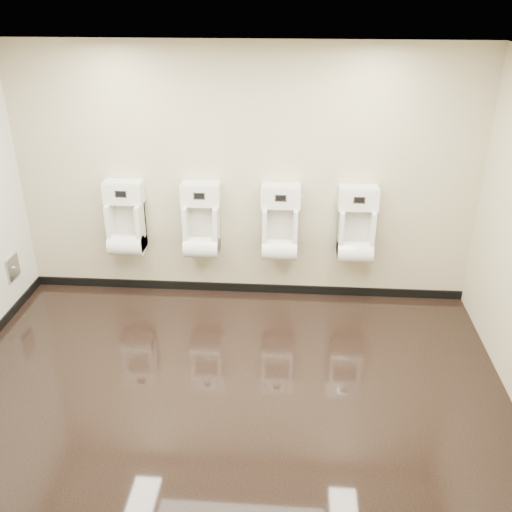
{
  "coord_description": "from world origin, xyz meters",
  "views": [
    {
      "loc": [
        0.55,
        -4.09,
        3.33
      ],
      "look_at": [
        0.22,
        0.55,
        1.05
      ],
      "focal_mm": 40.0,
      "sensor_mm": 36.0,
      "label": 1
    }
  ],
  "objects": [
    {
      "name": "urinal_3",
      "position": [
        1.22,
        1.61,
        0.88
      ],
      "size": [
        0.43,
        0.33,
        0.81
      ],
      "color": "white",
      "rests_on": "back_wall"
    },
    {
      "name": "front_wall",
      "position": [
        0.0,
        -1.75,
        1.4
      ],
      "size": [
        5.0,
        0.02,
        2.8
      ],
      "primitive_type": "cube",
      "color": "#C0B58F",
      "rests_on": "ground"
    },
    {
      "name": "ceiling",
      "position": [
        0.0,
        0.0,
        2.8
      ],
      "size": [
        5.0,
        3.5,
        0.0
      ],
      "primitive_type": "cube",
      "color": "white"
    },
    {
      "name": "ground",
      "position": [
        0.0,
        0.0,
        0.0
      ],
      "size": [
        5.0,
        3.5,
        0.0
      ],
      "primitive_type": "cube",
      "color": "black",
      "rests_on": "ground"
    },
    {
      "name": "urinal_1",
      "position": [
        -0.46,
        1.61,
        0.88
      ],
      "size": [
        0.43,
        0.33,
        0.81
      ],
      "color": "white",
      "rests_on": "back_wall"
    },
    {
      "name": "urinal_0",
      "position": [
        -1.31,
        1.61,
        0.88
      ],
      "size": [
        0.43,
        0.33,
        0.81
      ],
      "color": "white",
      "rests_on": "back_wall"
    },
    {
      "name": "urinal_2",
      "position": [
        0.4,
        1.61,
        0.88
      ],
      "size": [
        0.43,
        0.33,
        0.81
      ],
      "color": "white",
      "rests_on": "back_wall"
    },
    {
      "name": "skirting_back",
      "position": [
        0.0,
        1.74,
        0.05
      ],
      "size": [
        5.0,
        0.02,
        0.1
      ],
      "primitive_type": "cube",
      "color": "black",
      "rests_on": "ground"
    },
    {
      "name": "back_wall",
      "position": [
        0.0,
        1.75,
        1.4
      ],
      "size": [
        5.0,
        0.02,
        2.8
      ],
      "primitive_type": "cube",
      "color": "#C0B58F",
      "rests_on": "ground"
    },
    {
      "name": "access_panel",
      "position": [
        -2.48,
        1.2,
        0.5
      ],
      "size": [
        0.04,
        0.25,
        0.25
      ],
      "color": "#9E9EA3",
      "rests_on": "left_wall"
    }
  ]
}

